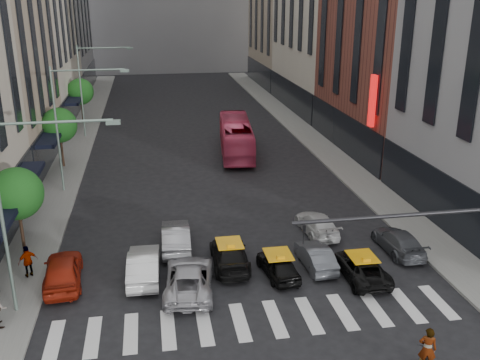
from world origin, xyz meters
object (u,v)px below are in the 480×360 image
streetlamp_near (22,191)px  car_white_front (144,265)px  streetlamp_far (90,79)px  taxi_center (278,265)px  bus (236,137)px  pedestrian_far (28,261)px  car_red (63,270)px  taxi_left (230,255)px  streetlamp_mid (69,113)px

streetlamp_near → car_white_front: 7.42m
streetlamp_far → streetlamp_near: bearing=-90.0°
car_white_front → taxi_center: (6.84, -0.97, -0.13)m
bus → pedestrian_far: bus is taller
streetlamp_near → car_red: size_ratio=1.99×
car_red → bus: bearing=-124.3°
streetlamp_far → car_red: bearing=-88.4°
streetlamp_near → pedestrian_far: bearing=106.9°
taxi_left → pedestrian_far: size_ratio=2.71×
car_red → pedestrian_far: bearing=-29.4°
taxi_center → car_white_front: bearing=-15.6°
streetlamp_near → streetlamp_mid: same height
car_red → car_white_front: bearing=174.8°
streetlamp_mid → car_red: size_ratio=1.99×
streetlamp_far → car_red: 30.16m
bus → streetlamp_far: bearing=-25.9°
streetlamp_near → car_red: streetlamp_near is taller
taxi_left → bus: bus is taller
streetlamp_far → car_white_front: (4.84, -29.77, -5.17)m
streetlamp_near → streetlamp_far: bearing=90.0°
streetlamp_mid → pedestrian_far: streetlamp_mid is taller
streetlamp_near → pedestrian_far: streetlamp_near is taller
streetlamp_far → bus: bearing=-32.1°
taxi_left → bus: 21.36m
streetlamp_near → pedestrian_far: (-0.95, 3.13, -4.90)m
car_white_front → taxi_center: size_ratio=1.26×
streetlamp_mid → taxi_center: 19.54m
streetlamp_mid → taxi_center: size_ratio=2.52×
streetlamp_mid → pedestrian_far: bearing=-94.2°
car_white_front → bus: size_ratio=0.40×
car_white_front → taxi_center: car_white_front is taller
bus → streetlamp_mid: bearing=36.5°
streetlamp_near → taxi_center: bearing=6.1°
taxi_left → bus: (3.83, 21.00, 0.89)m
bus → streetlamp_near: bearing=67.1°
taxi_center → car_red: bearing=-12.9°
streetlamp_near → bus: size_ratio=0.80×
car_red → car_white_front: 4.00m
streetlamp_near → streetlamp_mid: (0.00, 16.00, 0.00)m
bus → taxi_left: bearing=85.9°
streetlamp_mid → bus: 15.90m
streetlamp_near → car_white_front: bearing=24.7°
streetlamp_mid → streetlamp_far: size_ratio=1.00×
streetlamp_near → taxi_left: streetlamp_near is taller
car_white_front → car_red: bearing=1.0°
car_white_front → bus: 23.08m
bus → car_white_front: bearing=74.9°
car_red → taxi_center: 10.89m
streetlamp_mid → bus: size_ratio=0.80×
bus → taxi_center: bearing=92.3°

